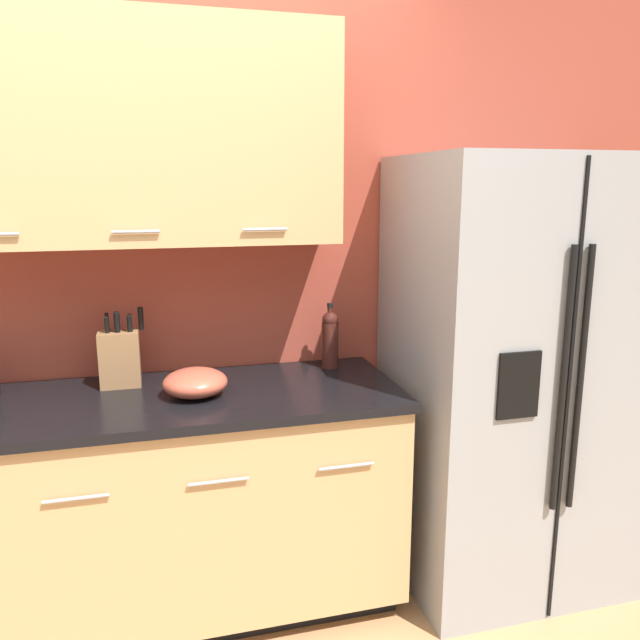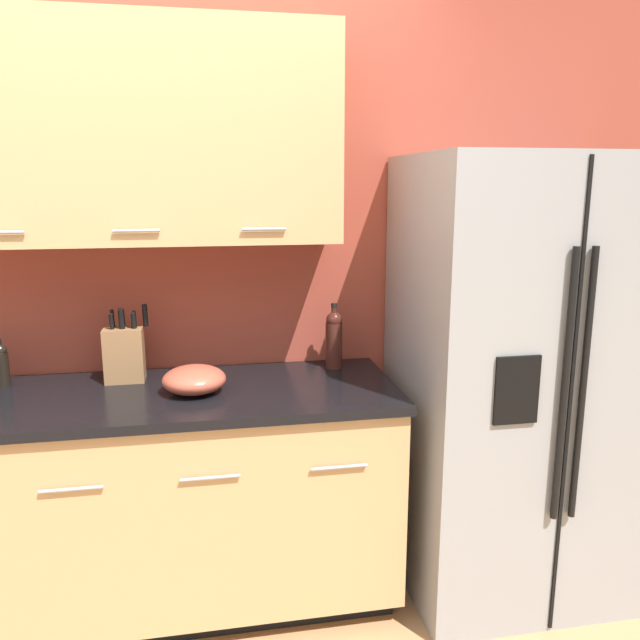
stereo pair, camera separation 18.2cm
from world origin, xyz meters
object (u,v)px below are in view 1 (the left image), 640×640
object	(u,v)px
refrigerator	(510,374)
mixing_bowl	(195,383)
wine_bottle	(330,338)
knife_block	(121,357)

from	to	relation	value
refrigerator	mixing_bowl	xyz separation A→B (m)	(-1.29, 0.02, 0.06)
wine_bottle	refrigerator	bearing A→B (deg)	-19.56
knife_block	mixing_bowl	size ratio (longest dim) A/B	1.29
refrigerator	wine_bottle	size ratio (longest dim) A/B	6.39
wine_bottle	mixing_bowl	bearing A→B (deg)	-158.46
knife_block	wine_bottle	distance (m)	0.84
mixing_bowl	knife_block	bearing A→B (deg)	143.52
mixing_bowl	wine_bottle	bearing A→B (deg)	21.54
knife_block	wine_bottle	bearing A→B (deg)	2.23
refrigerator	wine_bottle	world-z (taller)	refrigerator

